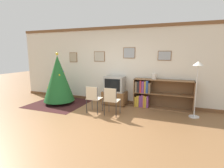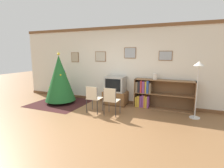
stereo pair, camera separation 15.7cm
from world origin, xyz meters
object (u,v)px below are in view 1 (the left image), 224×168
object	(u,v)px
christmas_tree	(58,78)
vase	(154,76)
folding_chair_right	(111,100)
tv_console	(115,98)
television	(115,84)
folding_chair_left	(93,98)
bookshelf	(152,94)
standing_lamp	(197,75)

from	to	relation	value
christmas_tree	vase	xyz separation A→B (m)	(3.21, 0.71, 0.15)
folding_chair_right	tv_console	bearing A→B (deg)	105.04
television	vase	bearing A→B (deg)	5.27
television	folding_chair_left	bearing A→B (deg)	-105.08
vase	tv_console	bearing A→B (deg)	-174.84
christmas_tree	television	bearing A→B (deg)	17.19
television	bookshelf	xyz separation A→B (m)	(1.26, 0.10, -0.26)
folding_chair_left	folding_chair_right	size ratio (longest dim) A/B	1.00
tv_console	folding_chair_right	world-z (taller)	folding_chair_right
tv_console	vase	xyz separation A→B (m)	(1.31, 0.12, 0.82)
vase	folding_chair_right	bearing A→B (deg)	-130.63
folding_chair_right	standing_lamp	distance (m)	2.45
christmas_tree	television	distance (m)	1.99
bookshelf	standing_lamp	bearing A→B (deg)	-20.23
folding_chair_left	vase	bearing A→B (deg)	36.69
christmas_tree	tv_console	xyz separation A→B (m)	(1.90, 0.59, -0.67)
tv_console	folding_chair_right	distance (m)	1.14
television	bookshelf	world-z (taller)	television
tv_console	folding_chair_right	size ratio (longest dim) A/B	0.98
folding_chair_right	television	bearing A→B (deg)	105.08
bookshelf	folding_chair_left	bearing A→B (deg)	-142.80
folding_chair_left	folding_chair_right	bearing A→B (deg)	0.00
bookshelf	television	bearing A→B (deg)	-175.45
bookshelf	standing_lamp	xyz separation A→B (m)	(1.27, -0.47, 0.73)
christmas_tree	standing_lamp	bearing A→B (deg)	2.86
tv_console	bookshelf	distance (m)	1.28
christmas_tree	standing_lamp	distance (m)	4.44
tv_console	bookshelf	bearing A→B (deg)	4.43
television	folding_chair_right	xyz separation A→B (m)	(0.29, -1.07, -0.26)
folding_chair_right	christmas_tree	bearing A→B (deg)	167.48
folding_chair_left	bookshelf	distance (m)	1.94
tv_console	vase	size ratio (longest dim) A/B	4.03
vase	standing_lamp	distance (m)	1.31
bookshelf	vase	world-z (taller)	vase
christmas_tree	tv_console	size ratio (longest dim) A/B	2.24
tv_console	standing_lamp	size ratio (longest dim) A/B	0.51
folding_chair_left	bookshelf	size ratio (longest dim) A/B	0.44
folding_chair_left	standing_lamp	distance (m)	2.99
tv_console	standing_lamp	distance (m)	2.73
standing_lamp	bookshelf	bearing A→B (deg)	159.77
christmas_tree	tv_console	distance (m)	2.10
television	folding_chair_left	xyz separation A→B (m)	(-0.29, -1.07, -0.26)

